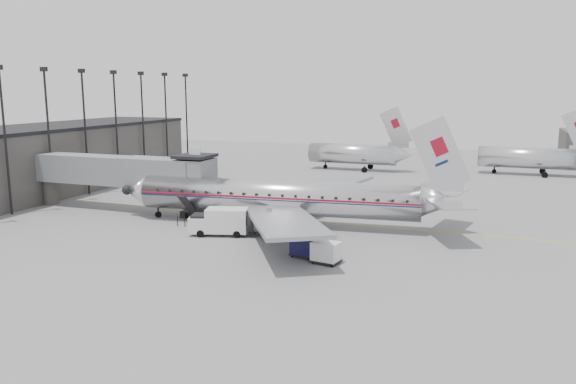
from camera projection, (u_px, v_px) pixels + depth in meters
name	position (u px, v px, depth m)	size (l,w,h in m)	color
ground	(262.00, 233.00, 50.98)	(160.00, 160.00, 0.00)	slate
terminal	(46.00, 160.00, 71.09)	(12.00, 46.00, 8.00)	#3D3A37
apron_line	(314.00, 221.00, 55.49)	(0.15, 60.00, 0.01)	gold
jet_bridge	(130.00, 172.00, 59.29)	(21.00, 6.20, 7.10)	slate
floodlight_masts	(101.00, 125.00, 70.84)	(0.90, 42.25, 15.25)	black
distant_aircraft_near	(354.00, 153.00, 89.82)	(16.39, 3.20, 10.26)	silver
distant_aircraft_mid	(528.00, 157.00, 84.63)	(16.39, 3.20, 10.26)	silver
airliner	(284.00, 198.00, 53.43)	(33.69, 31.07, 10.67)	silver
service_van	(220.00, 221.00, 50.00)	(5.50, 3.34, 2.43)	silver
baggage_cart_navy	(305.00, 246.00, 43.58)	(2.32, 1.95, 1.60)	#0F0D37
baggage_cart_white	(326.00, 252.00, 42.00)	(2.31, 1.92, 1.62)	silver
ramp_worker	(209.00, 211.00, 55.98)	(0.67, 0.44, 1.85)	#C0F41C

